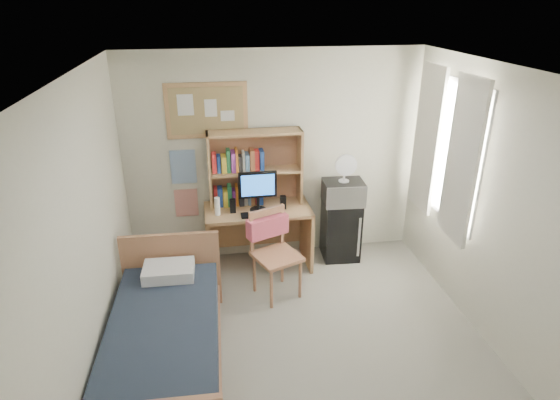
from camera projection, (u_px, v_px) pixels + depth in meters
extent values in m
cube|color=gray|center=(307.00, 362.00, 4.36)|extent=(3.60, 4.20, 0.02)
cube|color=white|center=(316.00, 77.00, 3.32)|extent=(3.60, 4.20, 0.02)
cube|color=beige|center=(274.00, 158.00, 5.74)|extent=(3.60, 0.04, 2.60)
cube|color=beige|center=(82.00, 256.00, 3.58)|extent=(0.04, 4.20, 2.60)
cube|color=beige|center=(512.00, 223.00, 4.10)|extent=(0.04, 4.20, 2.60)
cube|color=white|center=(446.00, 150.00, 5.05)|extent=(0.10, 1.40, 1.70)
cube|color=silver|center=(462.00, 162.00, 4.69)|extent=(0.04, 0.55, 1.70)
cube|color=silver|center=(427.00, 140.00, 5.41)|extent=(0.04, 0.55, 1.70)
cube|color=tan|center=(207.00, 111.00, 5.36)|extent=(0.94, 0.03, 0.64)
cube|color=#275B9D|center=(183.00, 167.00, 5.59)|extent=(0.30, 0.01, 0.42)
cube|color=red|center=(186.00, 203.00, 5.78)|extent=(0.28, 0.01, 0.36)
cube|color=tan|center=(258.00, 237.00, 5.76)|extent=(1.27, 0.65, 0.79)
cube|color=#AE7752|center=(277.00, 256.00, 5.15)|extent=(0.66, 0.66, 1.01)
cube|color=black|center=(341.00, 229.00, 5.99)|extent=(0.48, 0.48, 0.77)
cube|color=#1B2331|center=(165.00, 348.00, 4.14)|extent=(1.03, 1.99, 0.54)
cube|color=tan|center=(255.00, 168.00, 5.55)|extent=(1.11, 0.30, 0.91)
cube|color=black|center=(258.00, 192.00, 5.45)|extent=(0.44, 0.04, 0.47)
cube|color=black|center=(260.00, 215.00, 5.42)|extent=(0.44, 0.14, 0.02)
cube|color=black|center=(233.00, 206.00, 5.47)|extent=(0.07, 0.07, 0.16)
cube|color=black|center=(283.00, 202.00, 5.56)|extent=(0.07, 0.07, 0.16)
cylinder|color=white|center=(217.00, 206.00, 5.39)|extent=(0.06, 0.06, 0.22)
cube|color=#D85266|center=(267.00, 226.00, 5.19)|extent=(0.49, 0.32, 0.23)
cube|color=silver|center=(343.00, 192.00, 5.76)|extent=(0.51, 0.40, 0.28)
cylinder|color=white|center=(345.00, 169.00, 5.64)|extent=(0.27, 0.27, 0.32)
cube|color=white|center=(169.00, 271.00, 4.68)|extent=(0.51, 0.36, 0.12)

